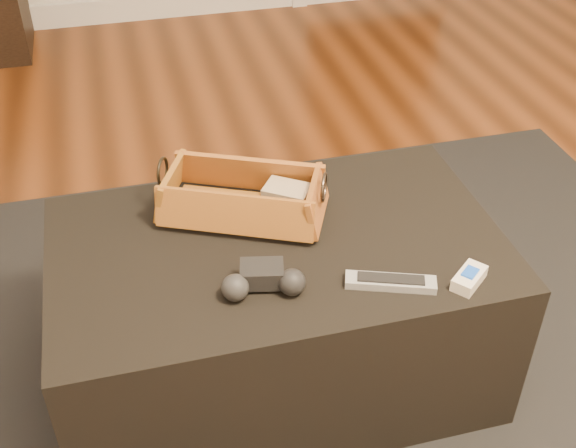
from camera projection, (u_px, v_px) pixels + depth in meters
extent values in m
cube|color=brown|center=(254.00, 446.00, 1.68)|extent=(5.00, 5.50, 0.01)
cube|color=white|center=(141.00, 8.00, 3.75)|extent=(5.00, 0.04, 0.12)
cube|color=black|center=(283.00, 386.00, 1.81)|extent=(2.60, 2.00, 0.01)
cube|color=black|center=(278.00, 311.00, 1.72)|extent=(1.00, 0.60, 0.42)
cube|color=black|center=(234.00, 209.00, 1.65)|extent=(0.20, 0.11, 0.02)
cube|color=tan|center=(287.00, 197.00, 1.66)|extent=(0.12, 0.12, 0.06)
cube|color=#AC6B26|center=(243.00, 212.00, 1.67)|extent=(0.36, 0.28, 0.01)
cube|color=#AE6427|center=(251.00, 173.00, 1.71)|extent=(0.34, 0.18, 0.09)
cube|color=#AF6627|center=(234.00, 214.00, 1.58)|extent=(0.34, 0.18, 0.09)
cube|color=#B15C28|center=(317.00, 201.00, 1.62)|extent=(0.10, 0.18, 0.09)
cube|color=#935F21|center=(170.00, 185.00, 1.66)|extent=(0.10, 0.18, 0.09)
torus|color=#372D25|center=(324.00, 187.00, 1.59)|extent=(0.04, 0.06, 0.07)
torus|color=black|center=(163.00, 171.00, 1.64)|extent=(0.04, 0.06, 0.07)
cube|color=black|center=(262.00, 274.00, 1.46)|extent=(0.10, 0.08, 0.04)
sphere|color=#252527|center=(235.00, 288.00, 1.43)|extent=(0.06, 0.06, 0.06)
sphere|color=black|center=(292.00, 282.00, 1.45)|extent=(0.06, 0.06, 0.06)
cube|color=#A3A5AB|center=(391.00, 282.00, 1.47)|extent=(0.19, 0.10, 0.02)
cube|color=black|center=(391.00, 278.00, 1.47)|extent=(0.14, 0.07, 0.00)
cube|color=silver|center=(469.00, 278.00, 1.48)|extent=(0.10, 0.09, 0.03)
cube|color=blue|center=(470.00, 272.00, 1.47)|extent=(0.04, 0.04, 0.01)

